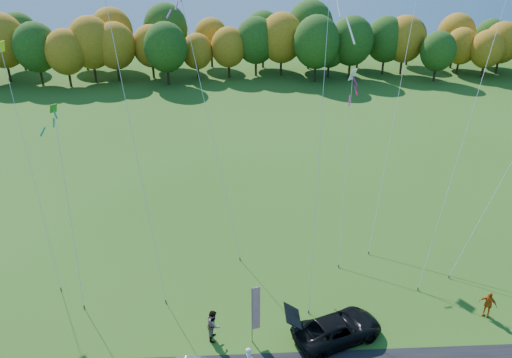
{
  "coord_description": "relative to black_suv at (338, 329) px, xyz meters",
  "views": [
    {
      "loc": [
        -1.33,
        -20.78,
        20.25
      ],
      "look_at": [
        0.0,
        6.0,
        7.0
      ],
      "focal_mm": 35.0,
      "sensor_mm": 36.0,
      "label": 1
    }
  ],
  "objects": [
    {
      "name": "kite_diamond_pink",
      "position": [
        -7.06,
        11.26,
        7.77
      ],
      "size": [
        4.21,
        7.68,
        17.35
      ],
      "color": "#4C3F33",
      "rests_on": "ground"
    },
    {
      "name": "kite_delta_blue",
      "position": [
        -12.08,
        7.9,
        14.59
      ],
      "size": [
        6.18,
        10.01,
        31.53
      ],
      "color": "#4C3F33",
      "rests_on": "ground"
    },
    {
      "name": "tree_line",
      "position": [
        -4.2,
        55.09,
        -0.7
      ],
      "size": [
        116.0,
        12.0,
        10.0
      ],
      "primitive_type": null,
      "color": "#1E4711",
      "rests_on": "ground"
    },
    {
      "name": "kite_parafoil_orange",
      "position": [
        7.03,
        14.74,
        11.79
      ],
      "size": [
        8.48,
        14.21,
        25.48
      ],
      "color": "#4C3F33",
      "rests_on": "ground"
    },
    {
      "name": "kite_diamond_blue_low",
      "position": [
        10.74,
        6.45,
        3.86
      ],
      "size": [
        5.24,
        3.4,
        9.58
      ],
      "color": "#4C3F33",
      "rests_on": "ground"
    },
    {
      "name": "kite_diamond_yellow",
      "position": [
        -18.41,
        8.62,
        6.29
      ],
      "size": [
        4.23,
        7.83,
        14.48
      ],
      "color": "#4C3F33",
      "rests_on": "ground"
    },
    {
      "name": "ground",
      "position": [
        -4.2,
        0.09,
        -0.7
      ],
      "size": [
        160.0,
        160.0,
        0.0
      ],
      "primitive_type": "plane",
      "color": "#2B5616"
    },
    {
      "name": "kite_delta_red",
      "position": [
        -0.36,
        6.55,
        9.22
      ],
      "size": [
        3.05,
        9.44,
        19.98
      ],
      "color": "#4C3F33",
      "rests_on": "ground"
    },
    {
      "name": "person_tailgate_b",
      "position": [
        -6.82,
        0.4,
        0.24
      ],
      "size": [
        0.76,
        0.95,
        1.88
      ],
      "primitive_type": "imported",
      "rotation": [
        0.0,
        0.0,
        1.52
      ],
      "color": "gray",
      "rests_on": "ground"
    },
    {
      "name": "feather_flag",
      "position": [
        -4.55,
        0.07,
        1.58
      ],
      "size": [
        0.48,
        0.23,
        3.75
      ],
      "color": "#999999",
      "rests_on": "ground"
    },
    {
      "name": "kite_diamond_white",
      "position": [
        2.18,
        9.98,
        5.17
      ],
      "size": [
        2.22,
        7.5,
        12.19
      ],
      "color": "#4C3F33",
      "rests_on": "ground"
    },
    {
      "name": "kite_diamond_green",
      "position": [
        -15.29,
        5.39,
        5.06
      ],
      "size": [
        1.66,
        4.73,
        11.69
      ],
      "color": "#4C3F33",
      "rests_on": "ground"
    },
    {
      "name": "person_east",
      "position": [
        9.13,
        1.44,
        0.13
      ],
      "size": [
        1.02,
        0.9,
        1.65
      ],
      "primitive_type": "imported",
      "rotation": [
        0.0,
        0.0,
        -0.64
      ],
      "color": "#CA5713",
      "rests_on": "ground"
    },
    {
      "name": "kite_parafoil_rainbow",
      "position": [
        8.5,
        6.85,
        8.39
      ],
      "size": [
        6.62,
        6.44,
        18.41
      ],
      "color": "#4C3F33",
      "rests_on": "ground"
    },
    {
      "name": "black_suv",
      "position": [
        0.0,
        0.0,
        0.0
      ],
      "size": [
        5.55,
        3.98,
        1.4
      ],
      "primitive_type": "imported",
      "rotation": [
        0.0,
        0.0,
        1.94
      ],
      "color": "black",
      "rests_on": "ground"
    }
  ]
}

